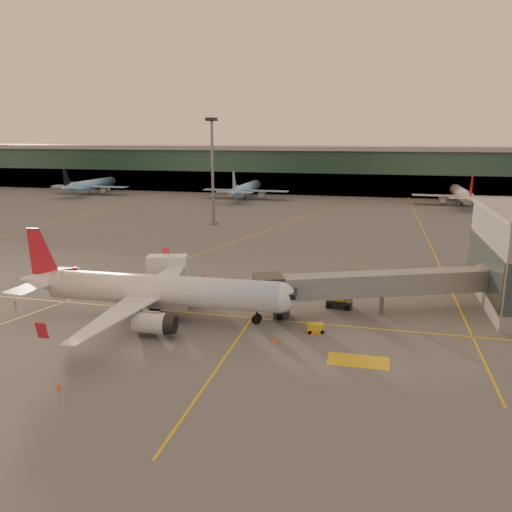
% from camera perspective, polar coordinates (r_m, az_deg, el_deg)
% --- Properties ---
extents(ground, '(600.00, 600.00, 0.00)m').
position_cam_1_polar(ground, '(57.79, -6.54, -8.37)').
color(ground, '#4C4F54').
rests_on(ground, ground).
extents(taxi_markings, '(100.12, 173.00, 0.01)m').
position_cam_1_polar(taxi_markings, '(100.57, -1.84, 1.26)').
color(taxi_markings, gold).
rests_on(taxi_markings, ground).
extents(terminal, '(400.00, 20.00, 17.60)m').
position_cam_1_polar(terminal, '(193.34, 8.04, 9.73)').
color(terminal, '#19382D').
rests_on(terminal, ground).
extents(mast_west_near, '(2.40, 2.40, 25.60)m').
position_cam_1_polar(mast_west_near, '(122.69, -5.00, 10.47)').
color(mast_west_near, slate).
rests_on(mast_west_near, ground).
extents(distant_aircraft_row, '(290.00, 34.00, 13.00)m').
position_cam_1_polar(distant_aircraft_row, '(174.19, 0.22, 6.54)').
color(distant_aircraft_row, '#86B8E0').
rests_on(distant_aircraft_row, ground).
extents(main_airplane, '(34.92, 31.42, 10.54)m').
position_cam_1_polar(main_airplane, '(61.01, -11.59, -3.95)').
color(main_airplane, silver).
rests_on(main_airplane, ground).
extents(jet_bridge, '(31.49, 15.18, 5.42)m').
position_cam_1_polar(jet_bridge, '(63.76, 15.48, -3.13)').
color(jet_bridge, slate).
rests_on(jet_bridge, ground).
extents(catering_truck, '(6.16, 3.81, 4.44)m').
position_cam_1_polar(catering_truck, '(74.36, -10.04, -1.41)').
color(catering_truck, '#AE182F').
rests_on(catering_truck, ground).
extents(gpu_cart, '(2.05, 1.60, 1.05)m').
position_cam_1_polar(gpu_cart, '(56.85, 6.78, -8.20)').
color(gpu_cart, gold).
rests_on(gpu_cart, ground).
extents(pushback_tug, '(3.33, 2.01, 1.64)m').
position_cam_1_polar(pushback_tug, '(65.08, 9.49, -5.28)').
color(pushback_tug, black).
rests_on(pushback_tug, ground).
extents(cone_nose, '(0.44, 0.44, 0.56)m').
position_cam_1_polar(cone_nose, '(56.21, 6.48, -8.72)').
color(cone_nose, '#F74F0D').
rests_on(cone_nose, ground).
extents(cone_tail, '(0.40, 0.40, 0.51)m').
position_cam_1_polar(cone_tail, '(72.87, -25.78, -4.78)').
color(cone_tail, '#F74F0D').
rests_on(cone_tail, ground).
extents(cone_wing_right, '(0.41, 0.41, 0.52)m').
position_cam_1_polar(cone_wing_right, '(48.18, -21.67, -13.67)').
color(cone_wing_right, '#F74F0D').
rests_on(cone_wing_right, ground).
extents(cone_wing_left, '(0.50, 0.50, 0.64)m').
position_cam_1_polar(cone_wing_left, '(78.14, -6.09, -2.22)').
color(cone_wing_left, '#F74F0D').
rests_on(cone_wing_left, ground).
extents(cone_fwd, '(0.49, 0.49, 0.62)m').
position_cam_1_polar(cone_fwd, '(54.18, 2.13, -9.48)').
color(cone_fwd, '#F74F0D').
rests_on(cone_fwd, ground).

